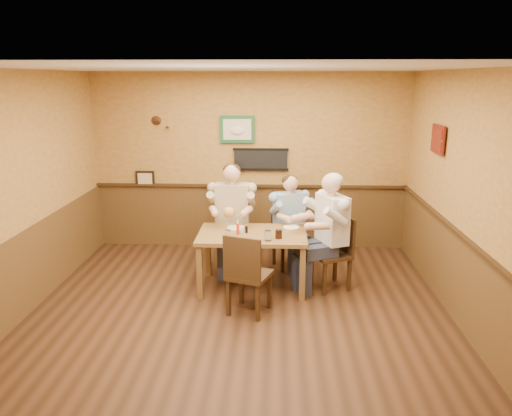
# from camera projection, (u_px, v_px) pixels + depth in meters

# --- Properties ---
(room) EXTENTS (5.02, 5.03, 2.81)m
(room) POSITION_uv_depth(u_px,v_px,m) (251.00, 171.00, 5.61)
(room) COLOR #311C0E
(room) RESTS_ON ground
(dining_table) EXTENTS (1.40, 0.90, 0.75)m
(dining_table) POSITION_uv_depth(u_px,v_px,m) (252.00, 240.00, 6.49)
(dining_table) COLOR brown
(dining_table) RESTS_ON ground
(chair_back_left) EXTENTS (0.45, 0.45, 0.97)m
(chair_back_left) POSITION_uv_depth(u_px,v_px,m) (233.00, 236.00, 7.19)
(chair_back_left) COLOR #3C2713
(chair_back_left) RESTS_ON ground
(chair_back_right) EXTENTS (0.52, 0.52, 0.86)m
(chair_back_right) POSITION_uv_depth(u_px,v_px,m) (289.00, 239.00, 7.26)
(chair_back_right) COLOR #3C2713
(chair_back_right) RESTS_ON ground
(chair_right_end) EXTENTS (0.59, 0.59, 0.97)m
(chair_right_end) POSITION_uv_depth(u_px,v_px,m) (331.00, 253.00, 6.51)
(chair_right_end) COLOR #3C2713
(chair_right_end) RESTS_ON ground
(chair_near_side) EXTENTS (0.59, 0.59, 0.99)m
(chair_near_side) POSITION_uv_depth(u_px,v_px,m) (249.00, 273.00, 5.82)
(chair_near_side) COLOR #3C2713
(chair_near_side) RESTS_ON ground
(diner_tan_shirt) EXTENTS (0.64, 0.64, 1.39)m
(diner_tan_shirt) POSITION_uv_depth(u_px,v_px,m) (232.00, 223.00, 7.14)
(diner_tan_shirt) COLOR tan
(diner_tan_shirt) RESTS_ON ground
(diner_blue_polo) EXTENTS (0.75, 0.75, 1.23)m
(diner_blue_polo) POSITION_uv_depth(u_px,v_px,m) (289.00, 227.00, 7.21)
(diner_blue_polo) COLOR #85A3C8
(diner_blue_polo) RESTS_ON ground
(diner_white_elder) EXTENTS (0.84, 0.84, 1.39)m
(diner_white_elder) POSITION_uv_depth(u_px,v_px,m) (331.00, 238.00, 6.45)
(diner_white_elder) COLOR silver
(diner_white_elder) RESTS_ON ground
(water_glass_left) EXTENTS (0.08, 0.08, 0.11)m
(water_glass_left) POSITION_uv_depth(u_px,v_px,m) (228.00, 234.00, 6.25)
(water_glass_left) COLOR white
(water_glass_left) RESTS_ON dining_table
(water_glass_mid) EXTENTS (0.10, 0.10, 0.13)m
(water_glass_mid) POSITION_uv_depth(u_px,v_px,m) (268.00, 236.00, 6.16)
(water_glass_mid) COLOR white
(water_glass_mid) RESTS_ON dining_table
(cola_tumbler) EXTENTS (0.09, 0.09, 0.11)m
(cola_tumbler) POSITION_uv_depth(u_px,v_px,m) (279.00, 234.00, 6.25)
(cola_tumbler) COLOR black
(cola_tumbler) RESTS_ON dining_table
(hot_sauce_bottle) EXTENTS (0.05, 0.05, 0.17)m
(hot_sauce_bottle) POSITION_uv_depth(u_px,v_px,m) (238.00, 228.00, 6.38)
(hot_sauce_bottle) COLOR red
(hot_sauce_bottle) RESTS_ON dining_table
(salt_shaker) EXTENTS (0.03, 0.03, 0.08)m
(salt_shaker) POSITION_uv_depth(u_px,v_px,m) (242.00, 230.00, 6.47)
(salt_shaker) COLOR white
(salt_shaker) RESTS_ON dining_table
(pepper_shaker) EXTENTS (0.04, 0.04, 0.09)m
(pepper_shaker) POSITION_uv_depth(u_px,v_px,m) (246.00, 230.00, 6.47)
(pepper_shaker) COLOR black
(pepper_shaker) RESTS_ON dining_table
(plate_far_left) EXTENTS (0.25, 0.25, 0.02)m
(plate_far_left) POSITION_uv_depth(u_px,v_px,m) (236.00, 228.00, 6.67)
(plate_far_left) COLOR silver
(plate_far_left) RESTS_ON dining_table
(plate_far_right) EXTENTS (0.24, 0.24, 0.01)m
(plate_far_right) POSITION_uv_depth(u_px,v_px,m) (291.00, 227.00, 6.69)
(plate_far_right) COLOR white
(plate_far_right) RESTS_ON dining_table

